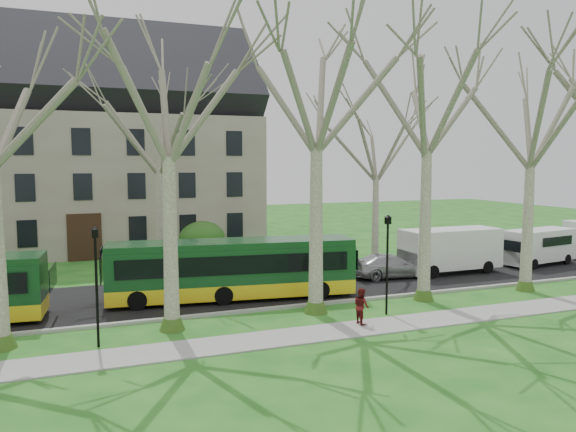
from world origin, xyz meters
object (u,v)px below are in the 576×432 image
at_px(van_b, 539,247).
at_px(pedestrian_b, 361,306).
at_px(bus_follow, 233,269).
at_px(sedan, 390,266).
at_px(van_a, 450,251).

relative_size(van_b, pedestrian_b, 3.53).
height_order(bus_follow, pedestrian_b, bus_follow).
bearing_deg(bus_follow, pedestrian_b, -50.39).
distance_m(sedan, pedestrian_b, 9.64).
height_order(bus_follow, sedan, bus_follow).
relative_size(bus_follow, sedan, 2.53).
bearing_deg(van_a, sedan, 178.73).
distance_m(van_a, van_b, 7.03).
xyz_separation_m(bus_follow, van_a, (13.82, 1.45, -0.15)).
xyz_separation_m(van_b, pedestrian_b, (-17.07, -7.59, -0.40)).
xyz_separation_m(bus_follow, van_b, (20.84, 1.58, -0.33)).
relative_size(sedan, van_a, 0.77).
bearing_deg(sedan, bus_follow, 103.17).
bearing_deg(van_b, bus_follow, 175.43).
xyz_separation_m(van_a, pedestrian_b, (-10.04, -7.46, -0.58)).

